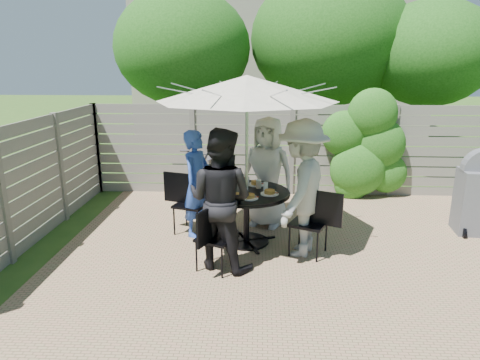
{
  "coord_description": "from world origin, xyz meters",
  "views": [
    {
      "loc": [
        -0.63,
        -5.5,
        2.64
      ],
      "look_at": [
        -0.93,
        0.68,
        0.93
      ],
      "focal_mm": 32.0,
      "sensor_mm": 36.0,
      "label": 1
    }
  ],
  "objects_px": {
    "umbrella": "(247,89)",
    "glass_front": "(246,192)",
    "plate_extra": "(250,197)",
    "coffee_cup": "(259,184)",
    "chair_back": "(269,207)",
    "person_back": "(267,173)",
    "chair_left": "(191,216)",
    "person_left": "(197,184)",
    "syrup_jug": "(244,185)",
    "chair_front": "(216,251)",
    "plate_back": "(256,183)",
    "plate_left": "(225,187)",
    "person_front": "(220,200)",
    "glass_left": "(227,186)",
    "bicycle": "(209,172)",
    "glass_back": "(247,181)",
    "glass_right": "(266,187)",
    "chair_right": "(309,236)",
    "plate_right": "(270,193)",
    "plate_front": "(236,196)",
    "person_right": "(302,189)",
    "patio_table": "(246,207)"
  },
  "relations": [
    {
      "from": "umbrella",
      "to": "syrup_jug",
      "type": "bearing_deg",
      "value": 118.22
    },
    {
      "from": "plate_extra",
      "to": "coffee_cup",
      "type": "relative_size",
      "value": 2.0
    },
    {
      "from": "plate_extra",
      "to": "glass_back",
      "type": "xyz_separation_m",
      "value": [
        -0.05,
        0.63,
        0.05
      ]
    },
    {
      "from": "plate_extra",
      "to": "glass_left",
      "type": "height_order",
      "value": "glass_left"
    },
    {
      "from": "person_left",
      "to": "syrup_jug",
      "type": "height_order",
      "value": "person_left"
    },
    {
      "from": "syrup_jug",
      "to": "bicycle",
      "type": "distance_m",
      "value": 2.23
    },
    {
      "from": "chair_front",
      "to": "person_front",
      "type": "height_order",
      "value": "person_front"
    },
    {
      "from": "chair_right",
      "to": "plate_right",
      "type": "xyz_separation_m",
      "value": [
        -0.56,
        0.23,
        0.56
      ]
    },
    {
      "from": "person_left",
      "to": "coffee_cup",
      "type": "xyz_separation_m",
      "value": [
        0.94,
        -0.14,
        0.05
      ]
    },
    {
      "from": "person_left",
      "to": "plate_extra",
      "type": "relative_size",
      "value": 6.94
    },
    {
      "from": "chair_left",
      "to": "chair_back",
      "type": "bearing_deg",
      "value": 41.14
    },
    {
      "from": "plate_front",
      "to": "glass_front",
      "type": "relative_size",
      "value": 1.86
    },
    {
      "from": "plate_extra",
      "to": "glass_front",
      "type": "relative_size",
      "value": 1.71
    },
    {
      "from": "person_right",
      "to": "plate_left",
      "type": "height_order",
      "value": "person_right"
    },
    {
      "from": "person_front",
      "to": "plate_back",
      "type": "relative_size",
      "value": 7.18
    },
    {
      "from": "chair_back",
      "to": "person_back",
      "type": "xyz_separation_m",
      "value": [
        -0.05,
        -0.13,
        0.63
      ]
    },
    {
      "from": "chair_right",
      "to": "coffee_cup",
      "type": "distance_m",
      "value": 1.07
    },
    {
      "from": "patio_table",
      "to": "plate_extra",
      "type": "relative_size",
      "value": 6.79
    },
    {
      "from": "glass_right",
      "to": "bicycle",
      "type": "relative_size",
      "value": 0.07
    },
    {
      "from": "plate_back",
      "to": "plate_extra",
      "type": "bearing_deg",
      "value": -96.72
    },
    {
      "from": "person_right",
      "to": "glass_left",
      "type": "relative_size",
      "value": 13.73
    },
    {
      "from": "umbrella",
      "to": "person_front",
      "type": "distance_m",
      "value": 1.59
    },
    {
      "from": "plate_back",
      "to": "plate_extra",
      "type": "height_order",
      "value": "same"
    },
    {
      "from": "chair_left",
      "to": "coffee_cup",
      "type": "bearing_deg",
      "value": 7.8
    },
    {
      "from": "glass_right",
      "to": "coffee_cup",
      "type": "height_order",
      "value": "glass_right"
    },
    {
      "from": "plate_extra",
      "to": "coffee_cup",
      "type": "xyz_separation_m",
      "value": [
        0.12,
        0.51,
        0.04
      ]
    },
    {
      "from": "plate_extra",
      "to": "glass_back",
      "type": "relative_size",
      "value": 1.71
    },
    {
      "from": "chair_front",
      "to": "plate_right",
      "type": "relative_size",
      "value": 3.52
    },
    {
      "from": "person_front",
      "to": "glass_right",
      "type": "relative_size",
      "value": 13.33
    },
    {
      "from": "chair_left",
      "to": "person_right",
      "type": "height_order",
      "value": "person_right"
    },
    {
      "from": "glass_left",
      "to": "plate_extra",
      "type": "bearing_deg",
      "value": -45.91
    },
    {
      "from": "glass_right",
      "to": "bicycle",
      "type": "bearing_deg",
      "value": 117.23
    },
    {
      "from": "person_left",
      "to": "syrup_jug",
      "type": "distance_m",
      "value": 0.77
    },
    {
      "from": "plate_left",
      "to": "glass_front",
      "type": "bearing_deg",
      "value": -51.16
    },
    {
      "from": "chair_back",
      "to": "syrup_jug",
      "type": "bearing_deg",
      "value": -9.94
    },
    {
      "from": "umbrella",
      "to": "person_left",
      "type": "height_order",
      "value": "umbrella"
    },
    {
      "from": "plate_back",
      "to": "plate_left",
      "type": "xyz_separation_m",
      "value": [
        -0.47,
        -0.2,
        0.0
      ]
    },
    {
      "from": "chair_back",
      "to": "person_front",
      "type": "distance_m",
      "value": 1.91
    },
    {
      "from": "glass_front",
      "to": "bicycle",
      "type": "distance_m",
      "value": 2.56
    },
    {
      "from": "plate_left",
      "to": "chair_left",
      "type": "bearing_deg",
      "value": 158.13
    },
    {
      "from": "umbrella",
      "to": "chair_left",
      "type": "xyz_separation_m",
      "value": [
        -0.9,
        0.36,
        -2.0
      ]
    },
    {
      "from": "coffee_cup",
      "to": "chair_back",
      "type": "bearing_deg",
      "value": 75.79
    },
    {
      "from": "umbrella",
      "to": "person_front",
      "type": "xyz_separation_m",
      "value": [
        -0.31,
        -0.77,
        -1.36
      ]
    },
    {
      "from": "person_back",
      "to": "chair_front",
      "type": "xyz_separation_m",
      "value": [
        -0.67,
        -1.66,
        -0.63
      ]
    },
    {
      "from": "plate_right",
      "to": "glass_front",
      "type": "bearing_deg",
      "value": -156.47
    },
    {
      "from": "glass_left",
      "to": "glass_front",
      "type": "relative_size",
      "value": 1.0
    },
    {
      "from": "person_front",
      "to": "person_back",
      "type": "bearing_deg",
      "value": -90.0
    },
    {
      "from": "umbrella",
      "to": "glass_front",
      "type": "xyz_separation_m",
      "value": [
        0.0,
        -0.28,
        -1.4
      ]
    },
    {
      "from": "glass_left",
      "to": "glass_back",
      "type": "bearing_deg",
      "value": 45.02
    },
    {
      "from": "plate_right",
      "to": "glass_left",
      "type": "bearing_deg",
      "value": 167.63
    }
  ]
}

